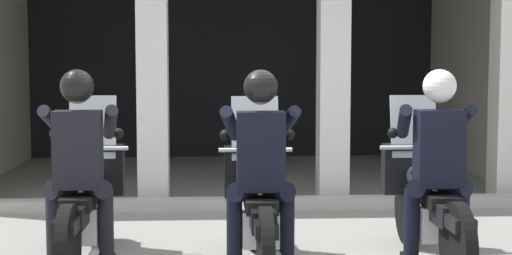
% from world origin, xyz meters
% --- Properties ---
extents(ground_plane, '(80.00, 80.00, 0.00)m').
position_xyz_m(ground_plane, '(0.00, 3.00, 0.00)').
color(ground_plane, gray).
extents(station_building, '(7.38, 4.78, 3.22)m').
position_xyz_m(station_building, '(0.01, 5.10, 1.99)').
color(station_building, black).
rests_on(station_building, ground).
extents(kerb_strip, '(6.88, 0.24, 0.12)m').
position_xyz_m(kerb_strip, '(0.01, 2.26, 0.06)').
color(kerb_strip, '#B7B5AD').
rests_on(kerb_strip, ground).
extents(motorcycle_left, '(0.62, 2.04, 1.35)m').
position_xyz_m(motorcycle_left, '(-1.39, 0.07, 0.50)').
color(motorcycle_left, black).
rests_on(motorcycle_left, ground).
extents(police_officer_left, '(0.63, 0.61, 1.58)m').
position_xyz_m(police_officer_left, '(-1.39, -0.21, 0.94)').
color(police_officer_left, black).
rests_on(police_officer_left, ground).
extents(motorcycle_center, '(0.62, 2.04, 1.35)m').
position_xyz_m(motorcycle_center, '(0.00, -0.11, 0.50)').
color(motorcycle_center, black).
rests_on(motorcycle_center, ground).
extents(police_officer_center, '(0.63, 0.61, 1.58)m').
position_xyz_m(police_officer_center, '(0.00, -0.40, 0.94)').
color(police_officer_center, black).
rests_on(police_officer_center, ground).
extents(motorcycle_right, '(0.62, 2.04, 1.35)m').
position_xyz_m(motorcycle_right, '(1.40, -0.02, 0.50)').
color(motorcycle_right, black).
rests_on(motorcycle_right, ground).
extents(police_officer_right, '(0.63, 0.61, 1.58)m').
position_xyz_m(police_officer_right, '(1.39, -0.30, 0.94)').
color(police_officer_right, black).
rests_on(police_officer_right, ground).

